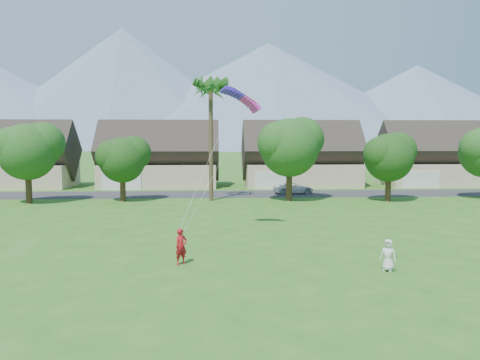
{
  "coord_description": "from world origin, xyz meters",
  "views": [
    {
      "loc": [
        -1.55,
        -19.43,
        6.47
      ],
      "look_at": [
        0.0,
        10.0,
        3.8
      ],
      "focal_mm": 35.0,
      "sensor_mm": 36.0,
      "label": 1
    }
  ],
  "objects": [
    {
      "name": "parafoil_kite",
      "position": [
        0.25,
        12.23,
        9.2
      ],
      "size": [
        2.94,
        1.26,
        0.5
      ],
      "rotation": [
        0.0,
        0.0,
        0.2
      ],
      "color": "#401BD1",
      "rests_on": "ground"
    },
    {
      "name": "tree_row",
      "position": [
        -1.14,
        27.92,
        4.89
      ],
      "size": [
        62.27,
        6.67,
        8.45
      ],
      "color": "#47301C",
      "rests_on": "ground"
    },
    {
      "name": "kite_flyer",
      "position": [
        -3.32,
        4.16,
        0.92
      ],
      "size": [
        0.8,
        0.76,
        1.85
      ],
      "primitive_type": "imported",
      "rotation": [
        0.0,
        0.0,
        0.65
      ],
      "color": "#B0141C",
      "rests_on": "ground"
    },
    {
      "name": "parked_car",
      "position": [
        7.49,
        34.0,
        0.64
      ],
      "size": [
        4.94,
        2.96,
        1.28
      ],
      "primitive_type": "imported",
      "rotation": [
        0.0,
        0.0,
        1.76
      ],
      "color": "white",
      "rests_on": "ground"
    },
    {
      "name": "mountain_ridge",
      "position": [
        10.4,
        260.0,
        29.07
      ],
      "size": [
        540.0,
        240.0,
        70.0
      ],
      "color": "slate",
      "rests_on": "ground"
    },
    {
      "name": "fan_palm",
      "position": [
        -2.0,
        28.5,
        11.8
      ],
      "size": [
        3.0,
        3.0,
        13.8
      ],
      "color": "#4C3D26",
      "rests_on": "ground"
    },
    {
      "name": "ground",
      "position": [
        0.0,
        0.0,
        0.0
      ],
      "size": [
        500.0,
        500.0,
        0.0
      ],
      "primitive_type": "plane",
      "color": "#2D6019",
      "rests_on": "ground"
    },
    {
      "name": "street",
      "position": [
        0.0,
        34.0,
        0.01
      ],
      "size": [
        90.0,
        7.0,
        0.01
      ],
      "primitive_type": "cube",
      "color": "#2D2D30",
      "rests_on": "ground"
    },
    {
      "name": "watcher",
      "position": [
        6.82,
        2.43,
        0.78
      ],
      "size": [
        0.91,
        0.85,
        1.56
      ],
      "primitive_type": "imported",
      "rotation": [
        0.0,
        0.0,
        -0.61
      ],
      "color": "silver",
      "rests_on": "ground"
    },
    {
      "name": "houses_row",
      "position": [
        0.49,
        42.99,
        3.44
      ],
      "size": [
        72.75,
        8.19,
        8.86
      ],
      "color": "beige",
      "rests_on": "ground"
    }
  ]
}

